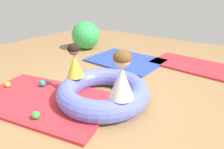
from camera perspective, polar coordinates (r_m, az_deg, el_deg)
The scene contains 12 objects.
ground_plane at distance 2.80m, azimuth -3.32°, elevation -5.92°, with size 8.00×8.00×0.00m, color #9E7549.
gym_mat_near_left at distance 4.10m, azimuth 3.94°, elevation 4.18°, with size 1.43×1.09×0.04m, color #2D47B7.
gym_mat_far_left at distance 4.09m, azimuth 25.23°, elevation 1.84°, with size 1.90×0.87×0.04m, color red.
gym_mat_far_right at distance 2.78m, azimuth -19.24°, elevation -7.07°, with size 1.83×1.05×0.04m, color red.
inflatable_cushion at distance 2.59m, azimuth -2.59°, elevation -5.02°, with size 1.23×1.23×0.27m, color #6070E5.
child_in_yellow at distance 2.68m, azimuth -10.94°, elevation 3.96°, with size 0.29×0.29×0.47m.
child_in_white at distance 2.08m, azimuth 2.93°, elevation -0.28°, with size 0.40×0.40×0.55m.
play_ball_yellow at distance 3.29m, azimuth -28.32°, elevation -2.62°, with size 0.08×0.08×0.08m, color yellow.
play_ball_green at distance 2.38m, azimuth -21.47°, elevation -11.06°, with size 0.09×0.09×0.09m, color green.
play_ball_orange at distance 3.75m, azimuth 4.19°, elevation 3.30°, with size 0.09×0.09×0.09m, color orange.
play_ball_teal at distance 3.09m, azimuth -19.73°, elevation -2.49°, with size 0.10×0.10×0.10m, color teal.
exercise_ball_large at distance 4.97m, azimuth -7.73°, elevation 11.35°, with size 0.69×0.69×0.69m, color green.
Camera 1 is at (1.55, -1.88, 1.37)m, focal length 31.11 mm.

